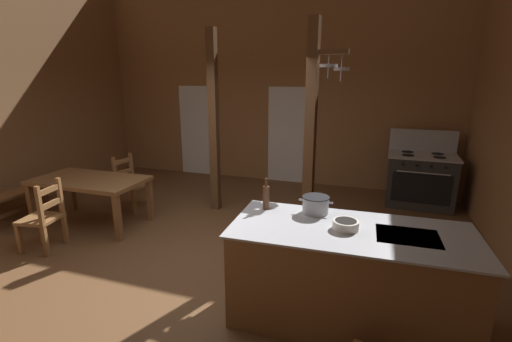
{
  "coord_description": "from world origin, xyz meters",
  "views": [
    {
      "loc": [
        2.12,
        -3.61,
        2.26
      ],
      "look_at": [
        0.59,
        1.04,
        0.95
      ],
      "focal_mm": 24.91,
      "sensor_mm": 36.0,
      "label": 1
    }
  ],
  "objects_px": {
    "stockpot_on_counter": "(316,205)",
    "bottle_tall_on_counter": "(266,197)",
    "ladderback_chair_near_window": "(44,218)",
    "ladderback_chair_by_post": "(130,184)",
    "mixing_bowl_on_counter": "(346,225)",
    "kitchen_island": "(348,276)",
    "dining_table": "(90,184)",
    "stove_range": "(420,179)"
  },
  "relations": [
    {
      "from": "stockpot_on_counter",
      "to": "bottle_tall_on_counter",
      "type": "height_order",
      "value": "bottle_tall_on_counter"
    },
    {
      "from": "bottle_tall_on_counter",
      "to": "kitchen_island",
      "type": "bearing_deg",
      "value": -15.82
    },
    {
      "from": "ladderback_chair_by_post",
      "to": "mixing_bowl_on_counter",
      "type": "xyz_separation_m",
      "value": [
        3.78,
        -1.88,
        0.53
      ]
    },
    {
      "from": "ladderback_chair_near_window",
      "to": "ladderback_chair_by_post",
      "type": "relative_size",
      "value": 1.0
    },
    {
      "from": "kitchen_island",
      "to": "dining_table",
      "type": "bearing_deg",
      "value": 164.42
    },
    {
      "from": "mixing_bowl_on_counter",
      "to": "stockpot_on_counter",
      "type": "bearing_deg",
      "value": 136.29
    },
    {
      "from": "kitchen_island",
      "to": "ladderback_chair_by_post",
      "type": "height_order",
      "value": "ladderback_chair_by_post"
    },
    {
      "from": "stove_range",
      "to": "kitchen_island",
      "type": "bearing_deg",
      "value": -105.12
    },
    {
      "from": "dining_table",
      "to": "stockpot_on_counter",
      "type": "height_order",
      "value": "stockpot_on_counter"
    },
    {
      "from": "ladderback_chair_near_window",
      "to": "bottle_tall_on_counter",
      "type": "distance_m",
      "value": 3.13
    },
    {
      "from": "mixing_bowl_on_counter",
      "to": "stove_range",
      "type": "bearing_deg",
      "value": 74.2
    },
    {
      "from": "ladderback_chair_by_post",
      "to": "bottle_tall_on_counter",
      "type": "height_order",
      "value": "bottle_tall_on_counter"
    },
    {
      "from": "stockpot_on_counter",
      "to": "bottle_tall_on_counter",
      "type": "xyz_separation_m",
      "value": [
        -0.5,
        -0.04,
        0.04
      ]
    },
    {
      "from": "ladderback_chair_near_window",
      "to": "stockpot_on_counter",
      "type": "xyz_separation_m",
      "value": [
        3.57,
        0.08,
        0.57
      ]
    },
    {
      "from": "mixing_bowl_on_counter",
      "to": "bottle_tall_on_counter",
      "type": "bearing_deg",
      "value": 162.33
    },
    {
      "from": "ladderback_chair_near_window",
      "to": "ladderback_chair_by_post",
      "type": "bearing_deg",
      "value": 86.11
    },
    {
      "from": "mixing_bowl_on_counter",
      "to": "bottle_tall_on_counter",
      "type": "distance_m",
      "value": 0.87
    },
    {
      "from": "mixing_bowl_on_counter",
      "to": "bottle_tall_on_counter",
      "type": "relative_size",
      "value": 0.71
    },
    {
      "from": "kitchen_island",
      "to": "bottle_tall_on_counter",
      "type": "relative_size",
      "value": 6.68
    },
    {
      "from": "stove_range",
      "to": "bottle_tall_on_counter",
      "type": "distance_m",
      "value": 3.92
    },
    {
      "from": "kitchen_island",
      "to": "ladderback_chair_near_window",
      "type": "distance_m",
      "value": 3.94
    },
    {
      "from": "stockpot_on_counter",
      "to": "bottle_tall_on_counter",
      "type": "relative_size",
      "value": 1.04
    },
    {
      "from": "stockpot_on_counter",
      "to": "dining_table",
      "type": "bearing_deg",
      "value": 167.22
    },
    {
      "from": "dining_table",
      "to": "stockpot_on_counter",
      "type": "bearing_deg",
      "value": -12.78
    },
    {
      "from": "stove_range",
      "to": "ladderback_chair_near_window",
      "type": "xyz_separation_m",
      "value": [
        -4.92,
        -3.43,
        -0.03
      ]
    },
    {
      "from": "dining_table",
      "to": "bottle_tall_on_counter",
      "type": "distance_m",
      "value": 3.24
    },
    {
      "from": "ladderback_chair_near_window",
      "to": "mixing_bowl_on_counter",
      "type": "xyz_separation_m",
      "value": [
        3.89,
        -0.23,
        0.53
      ]
    },
    {
      "from": "dining_table",
      "to": "stockpot_on_counter",
      "type": "distance_m",
      "value": 3.71
    },
    {
      "from": "stove_range",
      "to": "dining_table",
      "type": "relative_size",
      "value": 0.77
    },
    {
      "from": "dining_table",
      "to": "mixing_bowl_on_counter",
      "type": "distance_m",
      "value": 4.09
    },
    {
      "from": "kitchen_island",
      "to": "dining_table",
      "type": "xyz_separation_m",
      "value": [
        -3.97,
        1.11,
        0.18
      ]
    },
    {
      "from": "dining_table",
      "to": "mixing_bowl_on_counter",
      "type": "bearing_deg",
      "value": -15.97
    },
    {
      "from": "ladderback_chair_near_window",
      "to": "stockpot_on_counter",
      "type": "relative_size",
      "value": 2.8
    },
    {
      "from": "dining_table",
      "to": "ladderback_chair_by_post",
      "type": "bearing_deg",
      "value": 78.95
    },
    {
      "from": "stove_range",
      "to": "stockpot_on_counter",
      "type": "relative_size",
      "value": 3.9
    },
    {
      "from": "stockpot_on_counter",
      "to": "bottle_tall_on_counter",
      "type": "bearing_deg",
      "value": -175.07
    },
    {
      "from": "ladderback_chair_near_window",
      "to": "stove_range",
      "type": "bearing_deg",
      "value": 34.88
    },
    {
      "from": "dining_table",
      "to": "ladderback_chair_near_window",
      "type": "distance_m",
      "value": 0.92
    },
    {
      "from": "kitchen_island",
      "to": "mixing_bowl_on_counter",
      "type": "bearing_deg",
      "value": -163.83
    },
    {
      "from": "bottle_tall_on_counter",
      "to": "ladderback_chair_by_post",
      "type": "bearing_deg",
      "value": 151.3
    },
    {
      "from": "ladderback_chair_by_post",
      "to": "stockpot_on_counter",
      "type": "relative_size",
      "value": 2.8
    },
    {
      "from": "ladderback_chair_by_post",
      "to": "mixing_bowl_on_counter",
      "type": "bearing_deg",
      "value": -26.45
    }
  ]
}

